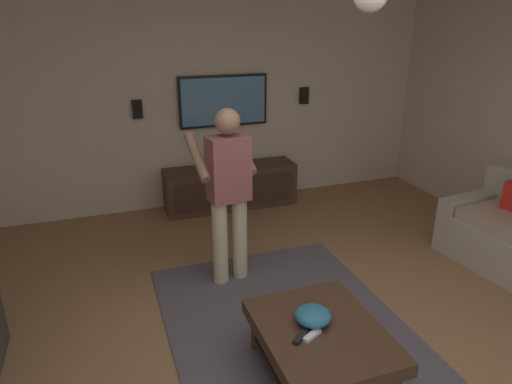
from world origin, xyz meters
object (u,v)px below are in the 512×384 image
tv (224,101)px  bowl (313,316)px  wall_speaker_right (137,109)px  remote_black (301,337)px  coffee_table (321,341)px  person_standing (228,187)px  media_console (231,187)px  wall_speaker_left (304,96)px  vase_round (222,159)px  remote_white (312,335)px

tv → bowl: size_ratio=4.65×
tv → wall_speaker_right: 1.07m
remote_black → coffee_table: bearing=-23.1°
person_standing → remote_black: bearing=174.3°
media_console → wall_speaker_right: wall_speaker_right is taller
person_standing → wall_speaker_left: size_ratio=7.45×
person_standing → tv: bearing=-22.2°
vase_round → remote_black: bearing=173.5°
remote_black → wall_speaker_right: bearing=61.7°
wall_speaker_right → remote_white: bearing=-169.0°
remote_black → vase_round: 3.24m
remote_white → vase_round: size_ratio=0.68×
wall_speaker_left → remote_black: bearing=155.1°
bowl → wall_speaker_left: wall_speaker_left is taller
coffee_table → bowl: (0.08, 0.03, 0.16)m
coffee_table → bowl: bearing=19.1°
remote_black → wall_speaker_left: (3.46, -1.60, 0.95)m
media_console → person_standing: bearing=-16.9°
person_standing → wall_speaker_right: (1.96, 0.55, 0.38)m
remote_black → wall_speaker_right: 3.62m
media_console → person_standing: (-1.71, 0.52, 0.66)m
tv → remote_black: tv is taller
remote_black → wall_speaker_left: 3.93m
person_standing → remote_white: person_standing is taller
coffee_table → remote_white: remote_white is taller
coffee_table → remote_white: size_ratio=6.67×
media_console → remote_black: size_ratio=11.33×
bowl → wall_speaker_left: bearing=-23.6°
person_standing → bowl: (-1.37, -0.19, -0.48)m
remote_white → coffee_table: bearing=1.7°
coffee_table → remote_white: bearing=119.5°
bowl → vase_round: size_ratio=1.12×
tv → remote_black: 3.60m
media_console → bowl: size_ratio=6.89×
coffee_table → person_standing: 1.60m
coffee_table → wall_speaker_right: bearing=12.7°
bowl → remote_black: bowl is taller
tv → wall_speaker_left: (0.01, -1.13, 0.01)m
media_console → wall_speaker_left: 1.58m
media_console → remote_black: (-3.20, 0.48, 0.14)m
coffee_table → wall_speaker_left: size_ratio=4.55×
wall_speaker_left → wall_speaker_right: wall_speaker_left is taller
tv → remote_black: bearing=-7.9°
media_console → wall_speaker_right: 1.51m
bowl → remote_black: (-0.13, 0.15, -0.04)m
remote_white → bowl: bearing=34.4°
coffee_table → tv: 3.57m
vase_round → wall_speaker_left: 1.44m
media_console → person_standing: person_standing is taller
bowl → coffee_table: bearing=-160.9°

